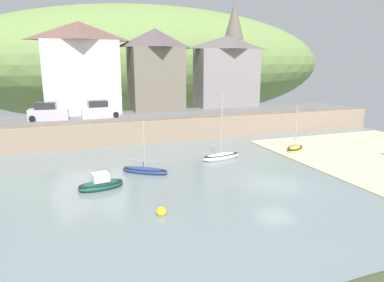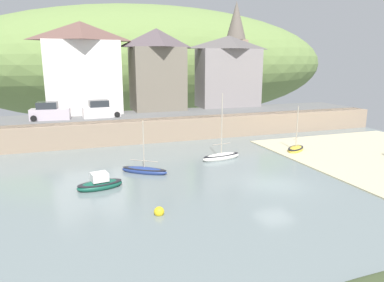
% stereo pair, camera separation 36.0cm
% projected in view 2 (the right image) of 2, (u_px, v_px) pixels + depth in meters
% --- Properties ---
extents(quay_seawall, '(48.00, 9.40, 2.40)m').
position_uv_depth(quay_seawall, '(194.00, 126.00, 40.99)').
color(quay_seawall, gray).
rests_on(quay_seawall, ground).
extents(hillside_backdrop, '(80.00, 44.00, 23.30)m').
position_uv_depth(hillside_backdrop, '(149.00, 64.00, 75.30)').
color(hillside_backdrop, olive).
rests_on(hillside_backdrop, ground).
extents(waterfront_building_left, '(8.96, 5.92, 10.90)m').
position_uv_depth(waterfront_building_left, '(83.00, 67.00, 42.90)').
color(waterfront_building_left, white).
rests_on(waterfront_building_left, ground).
extents(waterfront_building_centre, '(6.90, 5.56, 10.37)m').
position_uv_depth(waterfront_building_centre, '(157.00, 69.00, 45.95)').
color(waterfront_building_centre, '#72695B').
rests_on(waterfront_building_centre, ground).
extents(waterfront_building_right, '(8.87, 4.36, 9.71)m').
position_uv_depth(waterfront_building_right, '(228.00, 71.00, 49.32)').
color(waterfront_building_right, gray).
rests_on(waterfront_building_right, ground).
extents(church_with_spire, '(3.00, 3.00, 14.95)m').
position_uv_depth(church_with_spire, '(235.00, 52.00, 53.36)').
color(church_with_spire, '#9E8369').
rests_on(church_with_spire, ground).
extents(sailboat_blue_trim, '(3.65, 3.01, 4.32)m').
position_uv_depth(sailboat_blue_trim, '(144.00, 170.00, 27.83)').
color(sailboat_blue_trim, navy).
rests_on(sailboat_blue_trim, ground).
extents(sailboat_tall_mast, '(3.06, 2.77, 4.60)m').
position_uv_depth(sailboat_tall_mast, '(296.00, 149.00, 34.60)').
color(sailboat_tall_mast, gold).
rests_on(sailboat_tall_mast, ground).
extents(dinghy_open_wooden, '(3.88, 1.58, 6.11)m').
position_uv_depth(dinghy_open_wooden, '(221.00, 156.00, 31.70)').
color(dinghy_open_wooden, white).
rests_on(dinghy_open_wooden, ground).
extents(sailboat_nearest_shore, '(3.36, 1.94, 1.27)m').
position_uv_depth(sailboat_nearest_shore, '(100.00, 184.00, 24.45)').
color(sailboat_nearest_shore, '#144F3C').
rests_on(sailboat_nearest_shore, ground).
extents(parked_car_near_slipway, '(4.25, 2.11, 1.95)m').
position_uv_depth(parked_car_near_slipway, '(50.00, 112.00, 38.51)').
color(parked_car_near_slipway, '#BEB0BD').
rests_on(parked_car_near_slipway, ground).
extents(parked_car_by_wall, '(4.21, 1.99, 1.95)m').
position_uv_depth(parked_car_by_wall, '(101.00, 110.00, 40.27)').
color(parked_car_by_wall, silver).
rests_on(parked_car_by_wall, ground).
extents(mooring_buoy, '(0.60, 0.60, 0.60)m').
position_uv_depth(mooring_buoy, '(159.00, 212.00, 20.22)').
color(mooring_buoy, yellow).
rests_on(mooring_buoy, ground).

